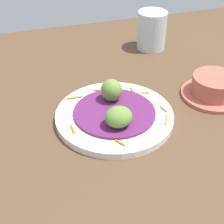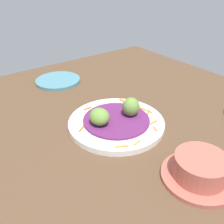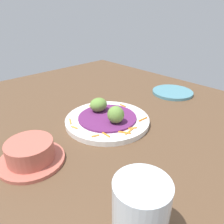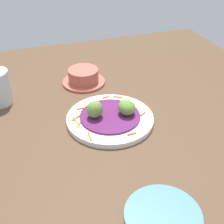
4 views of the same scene
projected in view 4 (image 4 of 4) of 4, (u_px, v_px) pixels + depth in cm
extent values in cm
cube|color=brown|center=(120.00, 112.00, 90.87)|extent=(110.00, 110.00, 2.00)
cylinder|color=white|center=(110.00, 119.00, 84.90)|extent=(23.78, 23.78, 1.45)
cylinder|color=#60235B|center=(110.00, 116.00, 84.34)|extent=(16.45, 16.45, 0.53)
cylinder|color=orange|center=(79.00, 124.00, 81.36)|extent=(1.50, 2.31, 0.40)
cylinder|color=orange|center=(77.00, 117.00, 83.87)|extent=(3.14, 2.20, 0.40)
cylinder|color=orange|center=(132.00, 134.00, 77.95)|extent=(2.31, 0.54, 0.40)
cylinder|color=orange|center=(76.00, 121.00, 82.63)|extent=(1.07, 3.75, 0.40)
cylinder|color=orange|center=(118.00, 97.00, 92.78)|extent=(2.74, 1.78, 0.40)
cylinder|color=orange|center=(82.00, 108.00, 87.63)|extent=(2.87, 0.42, 0.40)
cylinder|color=orange|center=(90.00, 136.00, 77.21)|extent=(0.53, 3.28, 0.40)
cylinder|color=orange|center=(85.00, 103.00, 89.74)|extent=(1.04, 1.94, 0.40)
cylinder|color=orange|center=(143.00, 114.00, 85.35)|extent=(2.08, 1.55, 0.40)
cylinder|color=orange|center=(106.00, 97.00, 92.67)|extent=(2.08, 0.90, 0.40)
ellipsoid|color=olive|center=(95.00, 109.00, 82.31)|extent=(6.17, 6.14, 4.71)
ellipsoid|color=olive|center=(125.00, 108.00, 83.65)|extent=(4.98, 5.52, 3.98)
cylinder|color=teal|center=(163.00, 216.00, 58.94)|extent=(14.94, 14.94, 1.01)
cylinder|color=#B75B4C|center=(84.00, 82.00, 103.05)|extent=(14.02, 14.02, 0.80)
cylinder|color=#B75B4C|center=(83.00, 75.00, 101.66)|extent=(9.91, 9.91, 4.16)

